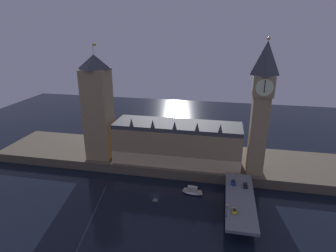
{
  "coord_description": "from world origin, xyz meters",
  "views": [
    {
      "loc": [
        30.64,
        -119.81,
        81.8
      ],
      "look_at": [
        2.66,
        20.0,
        31.31
      ],
      "focal_mm": 30.0,
      "sensor_mm": 36.0,
      "label": 1
    }
  ],
  "objects_px": {
    "street_lamp_near": "(227,209)",
    "boat_upstream": "(192,191)",
    "car_northbound_trail": "(234,211)",
    "car_southbound_trail": "(245,185)",
    "victoria_tower": "(98,108)",
    "clock_tower": "(261,106)",
    "car_northbound_lead": "(233,182)",
    "pedestrian_near_rail": "(228,204)"
  },
  "relations": [
    {
      "from": "street_lamp_near",
      "to": "boat_upstream",
      "type": "relative_size",
      "value": 0.55
    },
    {
      "from": "car_northbound_trail",
      "to": "car_southbound_trail",
      "type": "bearing_deg",
      "value": 75.28
    },
    {
      "from": "victoria_tower",
      "to": "car_northbound_trail",
      "type": "relative_size",
      "value": 17.86
    },
    {
      "from": "car_southbound_trail",
      "to": "victoria_tower",
      "type": "bearing_deg",
      "value": 165.15
    },
    {
      "from": "car_northbound_trail",
      "to": "car_southbound_trail",
      "type": "height_order",
      "value": "car_southbound_trail"
    },
    {
      "from": "boat_upstream",
      "to": "victoria_tower",
      "type": "bearing_deg",
      "value": 158.7
    },
    {
      "from": "clock_tower",
      "to": "car_northbound_lead",
      "type": "bearing_deg",
      "value": -121.9
    },
    {
      "from": "car_northbound_trail",
      "to": "clock_tower",
      "type": "bearing_deg",
      "value": 74.65
    },
    {
      "from": "clock_tower",
      "to": "car_southbound_trail",
      "type": "relative_size",
      "value": 15.27
    },
    {
      "from": "car_northbound_lead",
      "to": "pedestrian_near_rail",
      "type": "height_order",
      "value": "pedestrian_near_rail"
    },
    {
      "from": "car_southbound_trail",
      "to": "pedestrian_near_rail",
      "type": "relative_size",
      "value": 2.91
    },
    {
      "from": "car_northbound_trail",
      "to": "street_lamp_near",
      "type": "xyz_separation_m",
      "value": [
        -3.29,
        -3.7,
        3.16
      ]
    },
    {
      "from": "clock_tower",
      "to": "car_northbound_lead",
      "type": "relative_size",
      "value": 16.03
    },
    {
      "from": "boat_upstream",
      "to": "car_northbound_lead",
      "type": "bearing_deg",
      "value": 5.53
    },
    {
      "from": "clock_tower",
      "to": "pedestrian_near_rail",
      "type": "xyz_separation_m",
      "value": [
        -14.36,
        -38.02,
        -35.38
      ]
    },
    {
      "from": "victoria_tower",
      "to": "car_northbound_trail",
      "type": "height_order",
      "value": "victoria_tower"
    },
    {
      "from": "victoria_tower",
      "to": "boat_upstream",
      "type": "height_order",
      "value": "victoria_tower"
    },
    {
      "from": "car_northbound_trail",
      "to": "car_northbound_lead",
      "type": "bearing_deg",
      "value": 90.0
    },
    {
      "from": "car_northbound_trail",
      "to": "pedestrian_near_rail",
      "type": "relative_size",
      "value": 2.35
    },
    {
      "from": "car_northbound_lead",
      "to": "car_southbound_trail",
      "type": "bearing_deg",
      "value": -13.7
    },
    {
      "from": "victoria_tower",
      "to": "street_lamp_near",
      "type": "height_order",
      "value": "victoria_tower"
    },
    {
      "from": "pedestrian_near_rail",
      "to": "car_southbound_trail",
      "type": "bearing_deg",
      "value": 64.53
    },
    {
      "from": "car_southbound_trail",
      "to": "boat_upstream",
      "type": "distance_m",
      "value": 26.82
    },
    {
      "from": "victoria_tower",
      "to": "pedestrian_near_rail",
      "type": "bearing_deg",
      "value": -27.96
    },
    {
      "from": "pedestrian_near_rail",
      "to": "street_lamp_near",
      "type": "bearing_deg",
      "value": -93.06
    },
    {
      "from": "car_northbound_lead",
      "to": "pedestrian_near_rail",
      "type": "relative_size",
      "value": 2.77
    },
    {
      "from": "victoria_tower",
      "to": "car_northbound_lead",
      "type": "xyz_separation_m",
      "value": [
        79.99,
        -21.34,
        -28.48
      ]
    },
    {
      "from": "victoria_tower",
      "to": "car_northbound_trail",
      "type": "xyz_separation_m",
      "value": [
        79.99,
        -44.71,
        -28.55
      ]
    },
    {
      "from": "victoria_tower",
      "to": "car_northbound_lead",
      "type": "bearing_deg",
      "value": -14.94
    },
    {
      "from": "car_northbound_trail",
      "to": "pedestrian_near_rail",
      "type": "xyz_separation_m",
      "value": [
        -2.89,
        3.79,
        0.19
      ]
    },
    {
      "from": "car_northbound_lead",
      "to": "street_lamp_near",
      "type": "xyz_separation_m",
      "value": [
        -3.29,
        -27.08,
        3.09
      ]
    },
    {
      "from": "boat_upstream",
      "to": "car_northbound_trail",
      "type": "bearing_deg",
      "value": -46.62
    },
    {
      "from": "street_lamp_near",
      "to": "boat_upstream",
      "type": "distance_m",
      "value": 31.81
    },
    {
      "from": "pedestrian_near_rail",
      "to": "car_northbound_lead",
      "type": "bearing_deg",
      "value": 81.62
    },
    {
      "from": "street_lamp_near",
      "to": "boat_upstream",
      "type": "height_order",
      "value": "street_lamp_near"
    },
    {
      "from": "pedestrian_near_rail",
      "to": "boat_upstream",
      "type": "height_order",
      "value": "pedestrian_near_rail"
    },
    {
      "from": "clock_tower",
      "to": "car_southbound_trail",
      "type": "bearing_deg",
      "value": -106.04
    },
    {
      "from": "car_northbound_lead",
      "to": "boat_upstream",
      "type": "distance_m",
      "value": 21.37
    },
    {
      "from": "car_northbound_trail",
      "to": "pedestrian_near_rail",
      "type": "height_order",
      "value": "pedestrian_near_rail"
    },
    {
      "from": "victoria_tower",
      "to": "boat_upstream",
      "type": "relative_size",
      "value": 6.08
    },
    {
      "from": "clock_tower",
      "to": "street_lamp_near",
      "type": "height_order",
      "value": "clock_tower"
    },
    {
      "from": "car_northbound_lead",
      "to": "street_lamp_near",
      "type": "distance_m",
      "value": 27.45
    }
  ]
}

